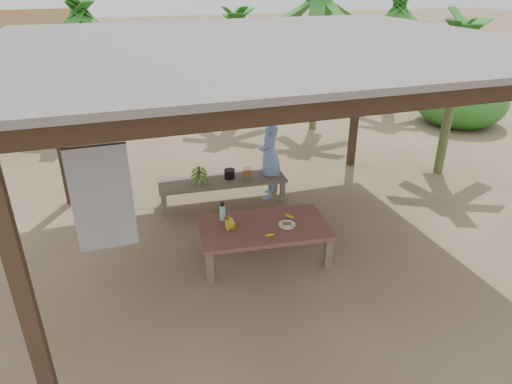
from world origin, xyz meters
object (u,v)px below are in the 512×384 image
object	(u,v)px
ripe_banana_bunch	(226,222)
water_flask	(222,212)
bench	(222,183)
plate	(287,225)
work_table	(264,230)
cooking_pot	(230,174)
woman	(270,154)

from	to	relation	value
ripe_banana_bunch	water_flask	xyz separation A→B (m)	(0.01, 0.20, 0.05)
bench	plate	world-z (taller)	plate
work_table	water_flask	distance (m)	0.64
bench	cooking_pot	bearing A→B (deg)	13.42
woman	cooking_pot	bearing A→B (deg)	-66.49
plate	water_flask	distance (m)	0.93
work_table	ripe_banana_bunch	distance (m)	0.55
ripe_banana_bunch	cooking_pot	world-z (taller)	ripe_banana_bunch
ripe_banana_bunch	plate	bearing A→B (deg)	-17.24
work_table	woman	distance (m)	2.01
cooking_pot	plate	bearing A→B (deg)	-81.47
work_table	woman	xyz separation A→B (m)	(0.75, 1.83, 0.38)
water_flask	bench	bearing A→B (deg)	75.59
water_flask	woman	size ratio (longest dim) A/B	0.18
water_flask	cooking_pot	size ratio (longest dim) A/B	1.62
water_flask	ripe_banana_bunch	bearing A→B (deg)	-91.91
ripe_banana_bunch	cooking_pot	bearing A→B (deg)	72.82
work_table	bench	world-z (taller)	work_table
bench	cooking_pot	distance (m)	0.19
plate	water_flask	bearing A→B (deg)	150.60
work_table	cooking_pot	distance (m)	1.84
work_table	plate	distance (m)	0.33
bench	woman	bearing A→B (deg)	5.07
cooking_pot	water_flask	bearing A→B (deg)	-109.12
plate	water_flask	world-z (taller)	water_flask
cooking_pot	woman	distance (m)	0.79
ripe_banana_bunch	water_flask	distance (m)	0.21
bench	cooking_pot	xyz separation A→B (m)	(0.14, 0.02, 0.13)
bench	woman	xyz separation A→B (m)	(0.88, 0.01, 0.42)
work_table	cooking_pot	xyz separation A→B (m)	(0.01, 1.84, 0.09)
bench	ripe_banana_bunch	distance (m)	1.72
work_table	ripe_banana_bunch	xyz separation A→B (m)	(-0.51, 0.15, 0.14)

